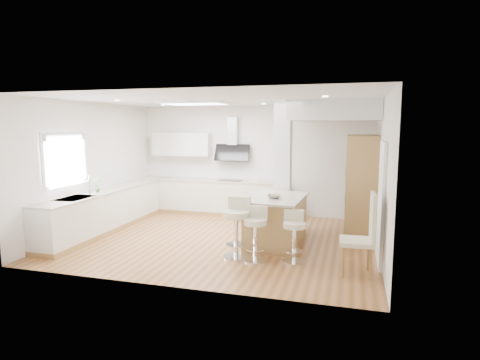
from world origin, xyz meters
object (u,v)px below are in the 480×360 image
(bar_stool_c, at_px, (294,234))
(dining_chair, at_px, (365,232))
(bar_stool_a, at_px, (237,224))
(bar_stool_b, at_px, (256,231))
(peninsula, at_px, (276,220))

(bar_stool_c, distance_m, dining_chair, 1.18)
(bar_stool_a, bearing_deg, bar_stool_b, -9.72)
(bar_stool_b, xyz_separation_m, bar_stool_c, (0.64, 0.10, -0.03))
(peninsula, height_order, dining_chair, dining_chair)
(bar_stool_a, height_order, bar_stool_b, bar_stool_a)
(dining_chair, bearing_deg, bar_stool_c, 161.87)
(bar_stool_b, bearing_deg, bar_stool_a, 166.76)
(peninsula, relative_size, bar_stool_b, 1.71)
(dining_chair, bearing_deg, peninsula, 139.30)
(bar_stool_b, distance_m, bar_stool_c, 0.65)
(bar_stool_b, bearing_deg, dining_chair, -7.72)
(bar_stool_a, distance_m, bar_stool_b, 0.37)
(bar_stool_a, relative_size, bar_stool_b, 1.14)
(peninsula, xyz_separation_m, bar_stool_c, (0.49, -0.94, 0.02))
(peninsula, bearing_deg, bar_stool_b, -95.43)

